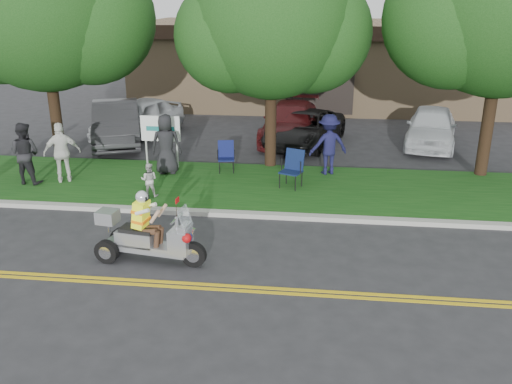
# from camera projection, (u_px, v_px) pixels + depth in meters

# --- Properties ---
(ground) EXTENTS (120.00, 120.00, 0.00)m
(ground) POSITION_uv_depth(u_px,v_px,m) (213.00, 274.00, 10.90)
(ground) COLOR #28282B
(ground) RESTS_ON ground
(centerline_near) EXTENTS (60.00, 0.10, 0.01)m
(centerline_near) POSITION_uv_depth(u_px,v_px,m) (207.00, 289.00, 10.35)
(centerline_near) COLOR gold
(centerline_near) RESTS_ON ground
(centerline_far) EXTENTS (60.00, 0.10, 0.01)m
(centerline_far) POSITION_uv_depth(u_px,v_px,m) (209.00, 285.00, 10.50)
(centerline_far) COLOR gold
(centerline_far) RESTS_ON ground
(curb) EXTENTS (60.00, 0.25, 0.12)m
(curb) POSITION_uv_depth(u_px,v_px,m) (236.00, 214.00, 13.72)
(curb) COLOR #A8A89E
(curb) RESTS_ON ground
(grass_verge) EXTENTS (60.00, 4.00, 0.10)m
(grass_verge) POSITION_uv_depth(u_px,v_px,m) (247.00, 186.00, 15.73)
(grass_verge) COLOR #124312
(grass_verge) RESTS_ON ground
(commercial_building) EXTENTS (18.00, 8.20, 4.00)m
(commercial_building) POSITION_uv_depth(u_px,v_px,m) (321.00, 62.00, 27.68)
(commercial_building) COLOR #9E7F5B
(commercial_building) RESTS_ON ground
(tree_left) EXTENTS (6.62, 5.40, 7.78)m
(tree_left) POSITION_uv_depth(u_px,v_px,m) (44.00, 10.00, 16.48)
(tree_left) COLOR #332114
(tree_left) RESTS_ON ground
(tree_mid) EXTENTS (5.88, 4.80, 7.05)m
(tree_mid) POSITION_uv_depth(u_px,v_px,m) (273.00, 25.00, 16.05)
(tree_mid) COLOR #332114
(tree_mid) RESTS_ON ground
(tree_right) EXTENTS (6.86, 5.60, 8.07)m
(tree_right) POSITION_uv_depth(u_px,v_px,m) (508.00, 5.00, 14.95)
(tree_right) COLOR #332114
(tree_right) RESTS_ON ground
(business_sign) EXTENTS (1.25, 0.06, 1.75)m
(business_sign) POSITION_uv_depth(u_px,v_px,m) (161.00, 131.00, 16.93)
(business_sign) COLOR silver
(business_sign) RESTS_ON ground
(trike_scooter) EXTENTS (2.39, 0.92, 1.56)m
(trike_scooter) POSITION_uv_depth(u_px,v_px,m) (146.00, 237.00, 11.29)
(trike_scooter) COLOR black
(trike_scooter) RESTS_ON ground
(lawn_chair_a) EXTENTS (0.73, 0.75, 1.07)m
(lawn_chair_a) POSITION_uv_depth(u_px,v_px,m) (293.00, 166.00, 15.38)
(lawn_chair_a) COLOR black
(lawn_chair_a) RESTS_ON grass_verge
(lawn_chair_b) EXTENTS (0.58, 0.60, 0.94)m
(lawn_chair_b) POSITION_uv_depth(u_px,v_px,m) (226.00, 154.00, 16.77)
(lawn_chair_b) COLOR black
(lawn_chair_b) RESTS_ON grass_verge
(spectator_adult_mid) EXTENTS (0.93, 0.76, 1.79)m
(spectator_adult_mid) POSITION_uv_depth(u_px,v_px,m) (25.00, 153.00, 15.54)
(spectator_adult_mid) COLOR black
(spectator_adult_mid) RESTS_ON grass_verge
(spectator_adult_right) EXTENTS (1.11, 0.84, 1.76)m
(spectator_adult_right) POSITION_uv_depth(u_px,v_px,m) (62.00, 152.00, 15.68)
(spectator_adult_right) COLOR silver
(spectator_adult_right) RESTS_ON grass_verge
(spectator_chair_a) EXTENTS (1.36, 1.06, 1.84)m
(spectator_chair_a) POSITION_uv_depth(u_px,v_px,m) (328.00, 144.00, 16.37)
(spectator_chair_a) COLOR #15153C
(spectator_chair_a) RESTS_ON grass_verge
(spectator_chair_b) EXTENTS (0.98, 0.72, 1.83)m
(spectator_chair_b) POSITION_uv_depth(u_px,v_px,m) (166.00, 144.00, 16.40)
(spectator_chair_b) COLOR black
(spectator_chair_b) RESTS_ON grass_verge
(child_right) EXTENTS (0.47, 0.38, 0.94)m
(child_right) POSITION_uv_depth(u_px,v_px,m) (149.00, 180.00, 14.65)
(child_right) COLOR beige
(child_right) RESTS_ON grass_verge
(parked_car_far_left) EXTENTS (3.15, 4.74, 1.50)m
(parked_car_far_left) POSITION_uv_depth(u_px,v_px,m) (138.00, 118.00, 21.10)
(parked_car_far_left) COLOR #AEB2B6
(parked_car_far_left) RESTS_ON ground
(parked_car_left) EXTENTS (3.13, 4.96, 1.54)m
(parked_car_left) POSITION_uv_depth(u_px,v_px,m) (116.00, 123.00, 20.19)
(parked_car_left) COLOR #2C2C2F
(parked_car_left) RESTS_ON ground
(parked_car_mid) EXTENTS (3.33, 4.91, 1.25)m
(parked_car_mid) POSITION_uv_depth(u_px,v_px,m) (305.00, 128.00, 20.03)
(parked_car_mid) COLOR black
(parked_car_mid) RESTS_ON ground
(parked_car_right) EXTENTS (2.35, 4.96, 1.40)m
(parked_car_right) POSITION_uv_depth(u_px,v_px,m) (291.00, 122.00, 20.64)
(parked_car_right) COLOR #430F11
(parked_car_right) RESTS_ON ground
(parked_car_far_right) EXTENTS (2.58, 4.50, 1.44)m
(parked_car_far_right) POSITION_uv_depth(u_px,v_px,m) (431.00, 127.00, 19.86)
(parked_car_far_right) COLOR silver
(parked_car_far_right) RESTS_ON ground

